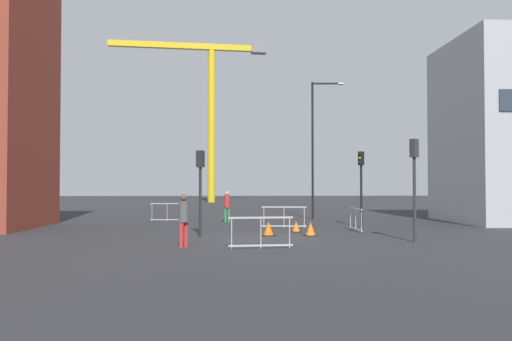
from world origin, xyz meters
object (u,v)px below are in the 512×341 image
pedestrian_waiting (184,216)px  traffic_cone_by_barrier (311,229)px  traffic_light_island (361,176)px  traffic_cone_striped (296,227)px  construction_crane (207,92)px  traffic_light_corner (200,178)px  pedestrian_walking (227,204)px  traffic_light_near (414,173)px  traffic_cone_on_verge (268,229)px  streetlamp_tall (316,139)px

pedestrian_waiting → traffic_cone_by_barrier: size_ratio=3.19×
traffic_light_island → traffic_cone_striped: 5.07m
construction_crane → traffic_light_island: 40.50m
traffic_light_corner → pedestrian_walking: 8.62m
traffic_light_corner → traffic_cone_striped: size_ratio=7.23×
construction_crane → traffic_cone_by_barrier: bearing=-81.5°
traffic_light_near → traffic_light_island: traffic_light_near is taller
traffic_cone_by_barrier → traffic_cone_on_verge: size_ratio=0.96×
streetlamp_tall → pedestrian_walking: streetlamp_tall is taller
construction_crane → traffic_cone_by_barrier: (6.28, -42.17, -13.23)m
traffic_light_near → traffic_light_island: bearing=92.5°
traffic_light_near → traffic_cone_by_barrier: (-3.59, 2.64, -2.37)m
pedestrian_walking → pedestrian_waiting: pedestrian_waiting is taller
traffic_cone_striped → pedestrian_waiting: bearing=-129.2°
traffic_light_island → traffic_cone_by_barrier: size_ratio=6.71×
streetlamp_tall → pedestrian_waiting: (-7.06, -14.66, -3.99)m
traffic_light_island → traffic_cone_striped: traffic_light_island is taller
traffic_light_corner → traffic_light_island: traffic_light_island is taller
streetlamp_tall → pedestrian_walking: 7.38m
construction_crane → traffic_light_near: construction_crane is taller
traffic_light_near → traffic_light_island: (-0.30, 6.98, -0.03)m
traffic_light_near → traffic_cone_on_verge: traffic_light_near is taller
construction_crane → pedestrian_waiting: 47.73m
pedestrian_waiting → traffic_cone_striped: 7.41m
pedestrian_walking → traffic_cone_on_verge: size_ratio=2.98×
streetlamp_tall → traffic_cone_striped: (-2.41, -8.96, -4.84)m
traffic_cone_by_barrier → traffic_cone_on_verge: bearing=175.9°
construction_crane → streetlamp_tall: (8.30, -31.41, -8.43)m
traffic_light_near → traffic_cone_on_verge: 6.49m
streetlamp_tall → traffic_light_corner: streetlamp_tall is taller
traffic_light_island → pedestrian_walking: bearing=151.0°
traffic_light_near → pedestrian_waiting: size_ratio=2.13×
streetlamp_tall → traffic_cone_by_barrier: streetlamp_tall is taller
traffic_light_corner → pedestrian_waiting: 3.89m
streetlamp_tall → traffic_light_island: (1.27, -6.41, -2.46)m
construction_crane → traffic_light_corner: construction_crane is taller
construction_crane → traffic_cone_by_barrier: 44.64m
construction_crane → traffic_cone_striped: 42.90m
traffic_light_corner → pedestrian_walking: size_ratio=2.01×
pedestrian_waiting → traffic_light_corner: bearing=84.2°
pedestrian_waiting → pedestrian_walking: bearing=83.2°
traffic_cone_by_barrier → traffic_cone_on_verge: traffic_cone_on_verge is taller
traffic_light_island → traffic_cone_on_verge: bearing=-140.3°
traffic_cone_striped → traffic_cone_on_verge: traffic_cone_on_verge is taller
construction_crane → traffic_cone_on_verge: size_ratio=32.53×
traffic_cone_striped → pedestrian_walking: bearing=116.7°
pedestrian_waiting → traffic_cone_striped: pedestrian_waiting is taller
traffic_light_island → traffic_cone_striped: bearing=-145.3°
construction_crane → traffic_cone_on_verge: bearing=-83.9°
traffic_light_island → traffic_cone_striped: (-3.68, -2.55, -2.38)m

